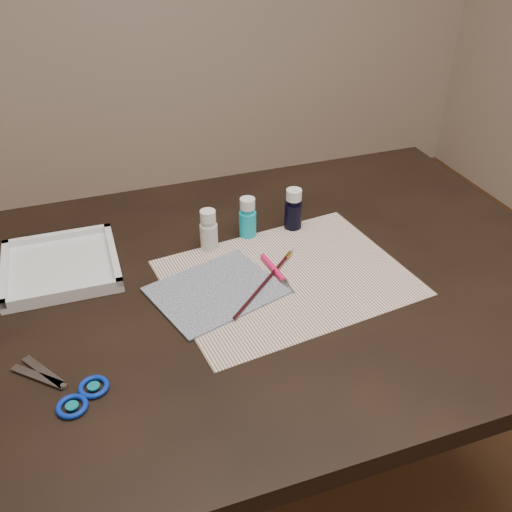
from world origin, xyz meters
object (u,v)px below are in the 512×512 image
object	(u,v)px
canvas	(216,291)
paint_bottle_white	(209,230)
paper	(287,277)
palette_tray	(61,265)
paint_bottle_cyan	(248,217)
paint_bottle_navy	(293,209)
scissors	(53,385)

from	to	relation	value
canvas	paint_bottle_white	size ratio (longest dim) A/B	2.51
paper	canvas	world-z (taller)	canvas
canvas	paint_bottle_white	bearing A→B (deg)	78.77
paint_bottle_white	palette_tray	bearing A→B (deg)	176.29
paint_bottle_cyan	paint_bottle_navy	bearing A→B (deg)	-1.08
canvas	scissors	distance (m)	0.34
paint_bottle_navy	palette_tray	distance (m)	0.50
canvas	palette_tray	size ratio (longest dim) A/B	1.02
paint_bottle_navy	palette_tray	bearing A→B (deg)	179.95
paper	paint_bottle_navy	size ratio (longest dim) A/B	4.84
scissors	paper	bearing A→B (deg)	-118.97
canvas	paint_bottle_white	distance (m)	0.16
paper	scissors	distance (m)	0.47
paint_bottle_white	paint_bottle_cyan	xyz separation A→B (m)	(0.09, 0.02, 0.00)
palette_tray	paint_bottle_navy	bearing A→B (deg)	-0.05
canvas	palette_tray	distance (m)	0.32
canvas	paint_bottle_cyan	distance (m)	0.22
canvas	paint_bottle_white	xyz separation A→B (m)	(0.03, 0.15, 0.04)
scissors	paint_bottle_cyan	bearing A→B (deg)	-99.99
paper	paint_bottle_cyan	distance (m)	0.18
paint_bottle_cyan	paint_bottle_white	bearing A→B (deg)	-167.18
palette_tray	paint_bottle_cyan	bearing A→B (deg)	0.23
paint_bottle_navy	scissors	bearing A→B (deg)	-149.22
paint_bottle_cyan	palette_tray	world-z (taller)	paint_bottle_cyan
paper	paint_bottle_cyan	world-z (taller)	paint_bottle_cyan
canvas	paint_bottle_cyan	size ratio (longest dim) A/B	2.49
canvas	scissors	xyz separation A→B (m)	(-0.31, -0.15, 0.00)
paint_bottle_cyan	paper	bearing A→B (deg)	-82.81
canvas	paint_bottle_cyan	xyz separation A→B (m)	(0.12, 0.17, 0.04)
canvas	paint_bottle_white	world-z (taller)	paint_bottle_white
canvas	paint_bottle_navy	distance (m)	0.29
paint_bottle_white	scissors	distance (m)	0.45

